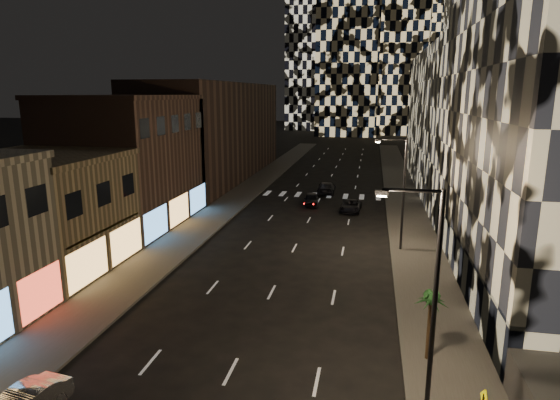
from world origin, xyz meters
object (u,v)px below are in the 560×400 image
at_px(car_dark_midlane, 311,199).
at_px(palm_tree, 431,303).
at_px(car_dark_oncoming, 327,188).
at_px(streetlight_far, 401,186).
at_px(car_dark_rightlane, 351,206).
at_px(streetlight_near, 429,286).

relative_size(car_dark_midlane, palm_tree, 1.19).
bearing_deg(car_dark_oncoming, car_dark_midlane, 79.40).
distance_m(streetlight_far, car_dark_midlane, 17.63).
distance_m(car_dark_midlane, car_dark_rightlane, 5.08).
bearing_deg(streetlight_far, car_dark_rightlane, 109.47).
bearing_deg(car_dark_midlane, streetlight_far, -64.63).
relative_size(streetlight_near, car_dark_midlane, 2.21).
height_order(car_dark_oncoming, palm_tree, palm_tree).
bearing_deg(car_dark_rightlane, car_dark_midlane, 158.55).
relative_size(streetlight_far, car_dark_rightlane, 2.00).
xyz_separation_m(car_dark_rightlane, palm_tree, (5.00, -28.65, 2.35)).
height_order(streetlight_near, palm_tree, streetlight_near).
bearing_deg(palm_tree, car_dark_midlane, 107.35).
bearing_deg(streetlight_near, streetlight_far, 90.00).
relative_size(car_dark_oncoming, palm_tree, 1.50).
height_order(car_dark_oncoming, car_dark_rightlane, car_dark_oncoming).
xyz_separation_m(streetlight_far, car_dark_rightlane, (-4.35, 12.32, -4.73)).
bearing_deg(car_dark_midlane, car_dark_oncoming, 74.11).
relative_size(streetlight_near, car_dark_rightlane, 2.00).
height_order(streetlight_near, car_dark_rightlane, streetlight_near).
height_order(streetlight_near, car_dark_midlane, streetlight_near).
height_order(car_dark_midlane, palm_tree, palm_tree).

